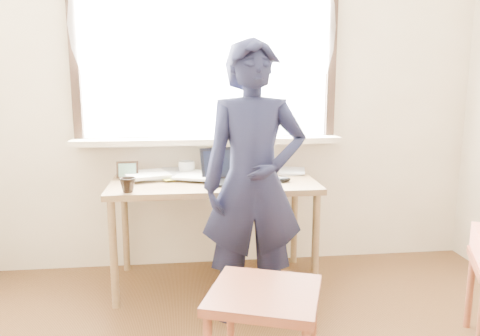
{
  "coord_description": "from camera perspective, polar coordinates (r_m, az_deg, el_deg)",
  "views": [
    {
      "loc": [
        -0.36,
        -1.33,
        1.36
      ],
      "look_at": [
        -0.09,
        0.95,
        0.92
      ],
      "focal_mm": 35.0,
      "sensor_mm": 36.0,
      "label": 1
    }
  ],
  "objects": [
    {
      "name": "book_b",
      "position": [
        3.31,
        4.8,
        -0.34
      ],
      "size": [
        0.23,
        0.28,
        0.02
      ],
      "primitive_type": "imported",
      "rotation": [
        0.0,
        0.0,
        -0.25
      ],
      "color": "white",
      "rests_on": "desk"
    },
    {
      "name": "mouse",
      "position": [
        2.99,
        5.28,
        -1.38
      ],
      "size": [
        0.1,
        0.07,
        0.04
      ],
      "primitive_type": "ellipsoid",
      "color": "black",
      "rests_on": "desk"
    },
    {
      "name": "mug_white",
      "position": [
        3.24,
        -6.51,
        0.03
      ],
      "size": [
        0.12,
        0.12,
        0.09
      ],
      "primitive_type": "imported",
      "rotation": [
        0.0,
        0.0,
        0.09
      ],
      "color": "white",
      "rests_on": "desk"
    },
    {
      "name": "laptop",
      "position": [
        2.99,
        -1.58,
        -0.7
      ],
      "size": [
        0.36,
        0.32,
        0.21
      ],
      "color": "black",
      "rests_on": "desk"
    },
    {
      "name": "book_a",
      "position": [
        3.28,
        -9.94,
        -0.49
      ],
      "size": [
        0.27,
        0.33,
        0.03
      ],
      "primitive_type": "imported",
      "rotation": [
        0.0,
        0.0,
        -0.2
      ],
      "color": "white",
      "rests_on": "desk"
    },
    {
      "name": "desk",
      "position": [
        3.05,
        -3.24,
        -2.87
      ],
      "size": [
        1.32,
        0.66,
        0.7
      ],
      "color": "olive",
      "rests_on": "ground"
    },
    {
      "name": "desk_clutter",
      "position": [
        3.19,
        -8.14,
        -0.68
      ],
      "size": [
        0.82,
        0.52,
        0.04
      ],
      "color": "#96421B",
      "rests_on": "desk"
    },
    {
      "name": "mug_dark",
      "position": [
        2.78,
        -13.52,
        -2.04
      ],
      "size": [
        0.12,
        0.12,
        0.09
      ],
      "primitive_type": "imported",
      "rotation": [
        0.0,
        0.0,
        -0.47
      ],
      "color": "black",
      "rests_on": "desk"
    },
    {
      "name": "picture_frame",
      "position": [
        3.14,
        -13.55,
        -0.38
      ],
      "size": [
        0.14,
        0.02,
        0.11
      ],
      "color": "black",
      "rests_on": "desk"
    },
    {
      "name": "person",
      "position": [
        2.58,
        1.67,
        -1.95
      ],
      "size": [
        0.58,
        0.39,
        1.57
      ],
      "primitive_type": "imported",
      "rotation": [
        0.0,
        0.0,
        -0.03
      ],
      "color": "black",
      "rests_on": "ground"
    },
    {
      "name": "work_chair",
      "position": [
        2.09,
        2.96,
        -16.47
      ],
      "size": [
        0.58,
        0.57,
        0.47
      ],
      "color": "brown",
      "rests_on": "ground"
    }
  ]
}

